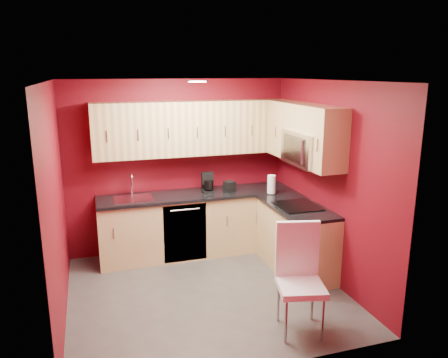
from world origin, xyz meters
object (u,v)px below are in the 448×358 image
microwave (308,148)px  napkin_holder (229,186)px  sink (133,196)px  dining_chair (301,281)px  coffee_maker (208,183)px  paper_towel (271,185)px

microwave → napkin_holder: 1.37m
sink → dining_chair: 2.69m
coffee_maker → paper_towel: coffee_maker is taller
microwave → napkin_holder: microwave is taller
coffee_maker → microwave: bearing=-38.8°
microwave → dining_chair: size_ratio=0.68×
microwave → napkin_holder: size_ratio=5.12×
paper_towel → dining_chair: (-0.50, -1.91, -0.49)m
napkin_holder → paper_towel: size_ratio=0.56×
napkin_holder → paper_towel: 0.61m
sink → paper_towel: (1.90, -0.35, 0.10)m
napkin_holder → sink: bearing=177.6°
paper_towel → dining_chair: paper_towel is taller
napkin_holder → paper_towel: bearing=-29.1°
microwave → napkin_holder: bearing=127.6°
sink → microwave: bearing=-25.6°
sink → paper_towel: size_ratio=1.95×
coffee_maker → dining_chair: 2.34m
paper_towel → sink: bearing=169.5°
microwave → sink: microwave is taller
microwave → dining_chair: (-0.69, -1.26, -1.10)m
microwave → coffee_maker: 1.56m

